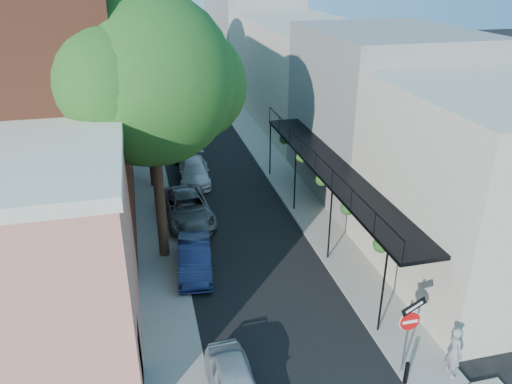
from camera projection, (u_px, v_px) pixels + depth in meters
road_surface at (194, 124)px, 41.15m from camera, size 6.00×64.00×0.01m
sidewalk_left at (144, 127)px, 40.28m from camera, size 2.00×64.00×0.12m
sidewalk_right at (241, 120)px, 41.99m from camera, size 2.00×64.00×0.12m
buildings_left at (64, 72)px, 36.01m from camera, size 10.10×59.10×12.00m
buildings_right at (301, 66)px, 40.77m from camera, size 9.80×55.00×10.00m
sign_post at (409, 324)px, 15.37m from camera, size 0.89×0.17×2.99m
bollard at (406, 373)px, 15.55m from camera, size 0.14×0.14×0.80m
oak_near at (160, 82)px, 19.72m from camera, size 7.48×6.80×11.42m
oak_mid at (151, 66)px, 27.08m from camera, size 6.60×6.00×10.20m
oak_far at (144, 24)px, 34.57m from camera, size 7.70×7.00×11.90m
parked_car_b at (195, 258)px, 21.35m from camera, size 1.79×4.06×1.30m
parked_car_c at (188, 208)px, 25.59m from camera, size 2.60×5.12×1.39m
parked_car_d at (194, 172)px, 30.21m from camera, size 2.06×4.47×1.27m
parked_car_e at (186, 148)px, 34.06m from camera, size 1.97×3.92×1.28m
parked_car_f at (173, 130)px, 37.61m from camera, size 1.60×4.04×1.31m
pedestrian at (454, 352)px, 15.68m from camera, size 0.48×0.69×1.83m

